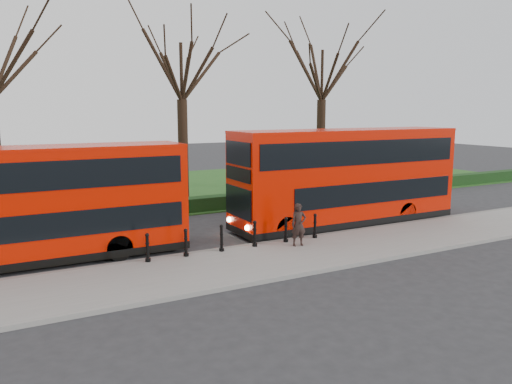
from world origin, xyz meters
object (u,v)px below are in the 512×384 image
bollard_row (238,236)px  pedestrian (299,225)px  bus_lead (37,205)px  bus_rear (346,177)px

bollard_row → pedestrian: size_ratio=4.30×
pedestrian → bollard_row: bearing=173.9°
bollard_row → bus_lead: size_ratio=0.69×
bus_lead → bus_rear: size_ratio=0.92×
bollard_row → bus_rear: size_ratio=0.64×
bollard_row → pedestrian: 2.46m
pedestrian → bus_lead: bearing=173.8°
bus_rear → pedestrian: bearing=-149.3°
bollard_row → bus_lead: 7.46m
bollard_row → bus_lead: bearing=162.5°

